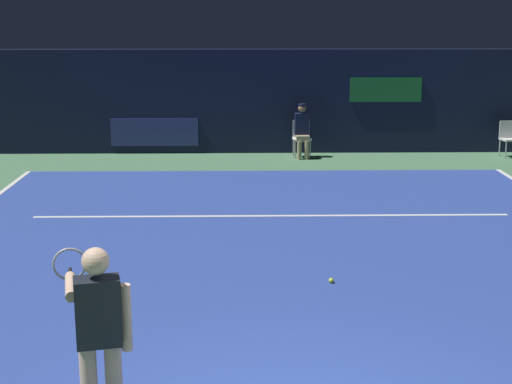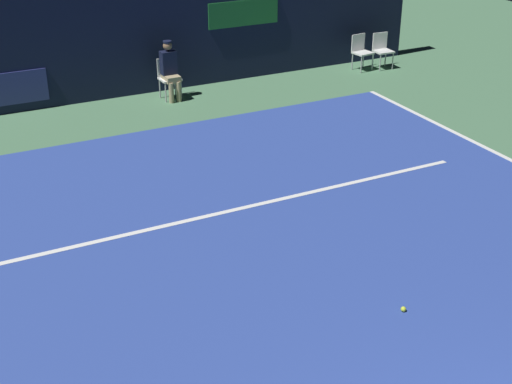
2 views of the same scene
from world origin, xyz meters
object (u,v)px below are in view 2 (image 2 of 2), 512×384
at_px(courtside_chair_far, 361,50).
at_px(courtside_chair_near, 382,48).
at_px(tennis_ball, 403,309).
at_px(line_judge_on_chair, 170,70).

bearing_deg(courtside_chair_far, courtside_chair_near, -11.32).
bearing_deg(tennis_ball, courtside_chair_far, 58.93).
relative_size(courtside_chair_far, tennis_ball, 12.94).
bearing_deg(tennis_ball, line_judge_on_chair, 88.03).
bearing_deg(line_judge_on_chair, tennis_ball, -91.97).
relative_size(line_judge_on_chair, tennis_ball, 19.41).
relative_size(courtside_chair_near, tennis_ball, 12.94).
xyz_separation_m(courtside_chair_near, tennis_ball, (-6.00, -8.91, -0.46)).
bearing_deg(courtside_chair_far, tennis_ball, -121.07).
bearing_deg(courtside_chair_near, courtside_chair_far, 168.68).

